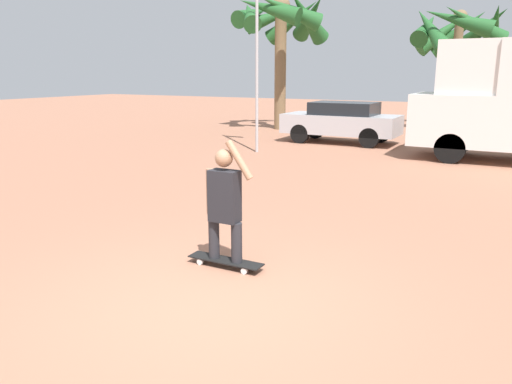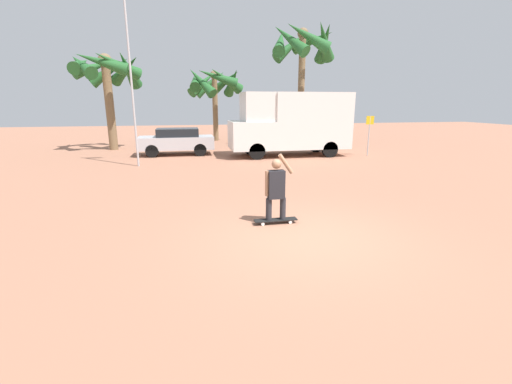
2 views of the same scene
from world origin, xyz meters
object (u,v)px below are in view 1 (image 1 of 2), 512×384
(skateboard, at_px, (225,261))
(person_skateboarder, at_px, (224,200))
(palm_tree_center_background, at_px, (458,30))
(palm_tree_far_left, at_px, (281,20))
(flagpole, at_px, (259,7))
(parked_car_silver, at_px, (342,121))

(skateboard, bearing_deg, person_skateboarder, 180.00)
(palm_tree_center_background, height_order, palm_tree_far_left, palm_tree_far_left)
(skateboard, height_order, person_skateboarder, person_skateboarder)
(flagpole, bearing_deg, parked_car_silver, 64.06)
(person_skateboarder, bearing_deg, parked_car_silver, 101.84)
(person_skateboarder, distance_m, parked_car_silver, 12.18)
(palm_tree_far_left, bearing_deg, skateboard, -66.88)
(parked_car_silver, relative_size, flagpole, 0.52)
(person_skateboarder, relative_size, palm_tree_far_left, 0.27)
(person_skateboarder, relative_size, parked_car_silver, 0.39)
(palm_tree_center_background, height_order, flagpole, flagpole)
(palm_tree_center_background, xyz_separation_m, palm_tree_far_left, (-6.60, -4.13, 0.37))
(flagpole, bearing_deg, person_skateboarder, -64.63)
(person_skateboarder, height_order, palm_tree_center_background, palm_tree_center_background)
(palm_tree_center_background, distance_m, flagpole, 11.27)
(palm_tree_far_left, xyz_separation_m, flagpole, (2.27, -6.28, -0.29))
(palm_tree_center_background, bearing_deg, palm_tree_far_left, -148.00)
(person_skateboarder, xyz_separation_m, palm_tree_far_left, (-6.37, 14.91, 3.73))
(skateboard, distance_m, person_skateboarder, 0.82)
(skateboard, distance_m, parked_car_silver, 12.20)
(parked_car_silver, bearing_deg, palm_tree_far_left, 142.26)
(palm_tree_center_background, relative_size, palm_tree_far_left, 0.94)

